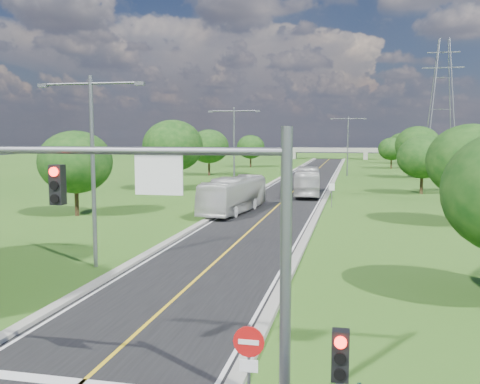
# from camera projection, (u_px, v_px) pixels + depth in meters

# --- Properties ---
(ground) EXTENTS (260.00, 260.00, 0.00)m
(ground) POSITION_uv_depth(u_px,v_px,m) (301.00, 185.00, 73.76)
(ground) COLOR #2A5518
(ground) RESTS_ON ground
(road) EXTENTS (8.00, 150.00, 0.06)m
(road) POSITION_uv_depth(u_px,v_px,m) (305.00, 181.00, 79.58)
(road) COLOR black
(road) RESTS_ON ground
(curb_left) EXTENTS (0.50, 150.00, 0.22)m
(curb_left) POSITION_uv_depth(u_px,v_px,m) (276.00, 180.00, 80.47)
(curb_left) COLOR gray
(curb_left) RESTS_ON ground
(curb_right) EXTENTS (0.50, 150.00, 0.22)m
(curb_right) POSITION_uv_depth(u_px,v_px,m) (334.00, 181.00, 78.68)
(curb_right) COLOR gray
(curb_right) RESTS_ON ground
(signal_mast) EXTENTS (8.54, 0.33, 7.20)m
(signal_mast) POSITION_uv_depth(u_px,v_px,m) (201.00, 220.00, 13.19)
(signal_mast) COLOR slate
(signal_mast) RESTS_ON ground
(do_not_enter_right) EXTENTS (0.76, 0.11, 2.50)m
(do_not_enter_right) POSITION_uv_depth(u_px,v_px,m) (249.00, 355.00, 12.74)
(do_not_enter_right) COLOR slate
(do_not_enter_right) RESTS_ON ground
(speed_limit_sign) EXTENTS (0.55, 0.09, 2.40)m
(speed_limit_sign) POSITION_uv_depth(u_px,v_px,m) (332.00, 191.00, 51.10)
(speed_limit_sign) COLOR slate
(speed_limit_sign) RESTS_ON ground
(overpass) EXTENTS (30.00, 3.00, 3.20)m
(overpass) POSITION_uv_depth(u_px,v_px,m) (329.00, 151.00, 151.22)
(overpass) COLOR gray
(overpass) RESTS_ON ground
(streetlight_near_left) EXTENTS (5.90, 0.25, 10.00)m
(streetlight_near_left) POSITION_uv_depth(u_px,v_px,m) (93.00, 155.00, 27.75)
(streetlight_near_left) COLOR slate
(streetlight_near_left) RESTS_ON ground
(streetlight_mid_left) EXTENTS (5.90, 0.25, 10.00)m
(streetlight_mid_left) POSITION_uv_depth(u_px,v_px,m) (234.00, 144.00, 59.81)
(streetlight_mid_left) COLOR slate
(streetlight_mid_left) RESTS_ON ground
(streetlight_far_right) EXTENTS (5.90, 0.25, 10.00)m
(streetlight_far_right) POSITION_uv_depth(u_px,v_px,m) (348.00, 141.00, 89.34)
(streetlight_far_right) COLOR slate
(streetlight_far_right) RESTS_ON ground
(power_tower_far) EXTENTS (9.00, 6.40, 28.00)m
(power_tower_far) POSITION_uv_depth(u_px,v_px,m) (442.00, 103.00, 120.20)
(power_tower_far) COLOR slate
(power_tower_far) RESTS_ON ground
(tree_lb) EXTENTS (6.30, 6.30, 7.33)m
(tree_lb) POSITION_uv_depth(u_px,v_px,m) (75.00, 162.00, 45.54)
(tree_lb) COLOR black
(tree_lb) RESTS_ON ground
(tree_lc) EXTENTS (7.56, 7.56, 8.79)m
(tree_lc) POSITION_uv_depth(u_px,v_px,m) (173.00, 146.00, 66.61)
(tree_lc) COLOR black
(tree_lc) RESTS_ON ground
(tree_ld) EXTENTS (6.72, 6.72, 7.82)m
(tree_ld) POSITION_uv_depth(u_px,v_px,m) (209.00, 146.00, 90.41)
(tree_ld) COLOR black
(tree_ld) RESTS_ON ground
(tree_le) EXTENTS (5.88, 5.88, 6.84)m
(tree_le) POSITION_uv_depth(u_px,v_px,m) (251.00, 147.00, 113.27)
(tree_le) COLOR black
(tree_le) RESTS_ON ground
(tree_rb) EXTENTS (6.72, 6.72, 7.82)m
(tree_rb) POSITION_uv_depth(u_px,v_px,m) (471.00, 161.00, 40.70)
(tree_rb) COLOR black
(tree_rb) RESTS_ON ground
(tree_rc) EXTENTS (5.88, 5.88, 6.84)m
(tree_rc) POSITION_uv_depth(u_px,v_px,m) (422.00, 157.00, 62.36)
(tree_rc) COLOR black
(tree_rc) RESTS_ON ground
(tree_rd) EXTENTS (7.14, 7.14, 8.30)m
(tree_rd) POSITION_uv_depth(u_px,v_px,m) (418.00, 145.00, 85.15)
(tree_rd) COLOR black
(tree_rd) RESTS_ON ground
(tree_re) EXTENTS (5.46, 5.46, 6.35)m
(tree_re) POSITION_uv_depth(u_px,v_px,m) (392.00, 149.00, 109.13)
(tree_re) COLOR black
(tree_re) RESTS_ON ground
(tree_rf) EXTENTS (6.30, 6.30, 7.33)m
(tree_rf) POSITION_uv_depth(u_px,v_px,m) (402.00, 144.00, 127.75)
(tree_rf) COLOR black
(tree_rf) RESTS_ON ground
(bus_outbound) EXTENTS (3.45, 11.46, 3.15)m
(bus_outbound) POSITION_uv_depth(u_px,v_px,m) (307.00, 182.00, 60.92)
(bus_outbound) COLOR beige
(bus_outbound) RESTS_ON road
(bus_inbound) EXTENTS (3.99, 11.57, 3.16)m
(bus_inbound) POSITION_uv_depth(u_px,v_px,m) (234.00, 195.00, 47.65)
(bus_inbound) COLOR silver
(bus_inbound) RESTS_ON road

